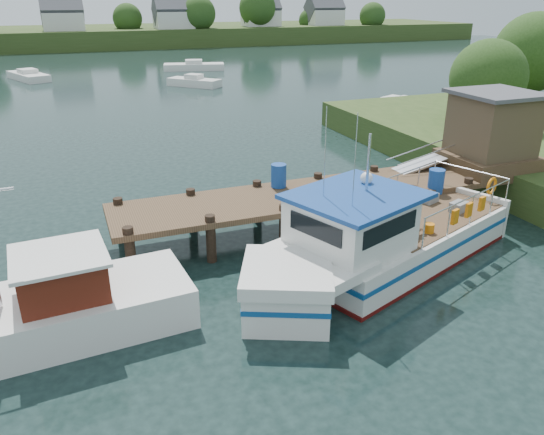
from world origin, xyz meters
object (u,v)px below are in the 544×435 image
object	(u,v)px
moored_far	(194,66)
moored_d	(28,76)
lobster_boat	(377,242)
moored_c	(394,105)
moored_b	(194,82)
work_boat	(25,315)
dock	(438,154)

from	to	relation	value
moored_far	moored_d	world-z (taller)	moored_far
lobster_boat	moored_c	size ratio (longest dim) A/B	1.67
moored_b	moored_c	distance (m)	19.89
moored_far	moored_b	bearing A→B (deg)	-104.90
work_boat	moored_d	distance (m)	47.85
dock	moored_d	size ratio (longest dim) A/B	2.45
moored_c	lobster_boat	bearing A→B (deg)	-139.78
moored_c	moored_d	size ratio (longest dim) A/B	0.95
moored_d	moored_c	bearing A→B (deg)	-37.16
dock	moored_far	size ratio (longest dim) A/B	2.33
work_boat	moored_far	xyz separation A→B (m)	(16.11, 49.23, -0.30)
moored_far	moored_d	xyz separation A→B (m)	(-17.47, -1.40, -0.02)
work_boat	moored_c	distance (m)	32.47
moored_b	work_boat	bearing A→B (deg)	-97.25
lobster_boat	moored_d	distance (m)	49.11
lobster_boat	moored_d	bearing A→B (deg)	82.53
dock	moored_d	distance (m)	46.97
dock	work_boat	bearing A→B (deg)	-165.71
moored_far	moored_d	size ratio (longest dim) A/B	1.05
moored_far	moored_b	xyz separation A→B (m)	(-2.80, -11.59, -0.01)
dock	moored_b	distance (m)	33.94
moored_far	moored_d	distance (m)	17.52
moored_c	moored_d	xyz separation A→B (m)	(-25.91, 26.59, 0.05)
moored_b	moored_d	world-z (taller)	moored_b
lobster_boat	moored_far	xyz separation A→B (m)	(6.20, 49.20, -0.53)
work_boat	moored_far	size ratio (longest dim) A/B	1.22
dock	moored_b	size ratio (longest dim) A/B	3.37
moored_b	lobster_boat	bearing A→B (deg)	-82.95
dock	moored_far	bearing A→B (deg)	88.40
lobster_boat	moored_d	xyz separation A→B (m)	(-11.26, 47.79, -0.55)
lobster_boat	dock	bearing A→B (deg)	16.49
moored_b	moored_c	xyz separation A→B (m)	(11.25, -16.41, -0.06)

